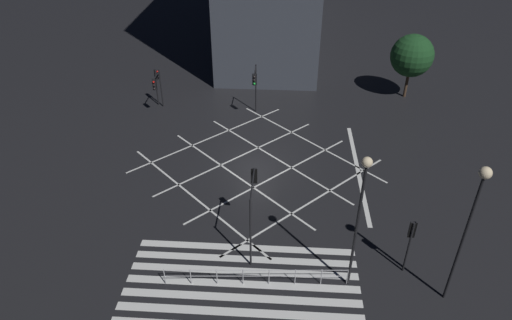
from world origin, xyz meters
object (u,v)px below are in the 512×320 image
Objects in this scene: traffic_light_se_cross at (410,236)px; traffic_light_nw_main at (157,80)px; traffic_light_nw_cross at (157,85)px; traffic_light_median_north at (255,83)px; street_lamp_east at (361,200)px; street_lamp_west at (474,207)px; street_tree_far at (412,56)px; traffic_light_median_south at (253,198)px.

traffic_light_nw_main reaches higher than traffic_light_se_cross.
traffic_light_nw_cross is at bearing -74.06° from traffic_light_nw_main.
traffic_light_median_north reaches higher than traffic_light_se_cross.
traffic_light_nw_cross is 1.45m from traffic_light_nw_main.
traffic_light_median_north is 9.03m from traffic_light_nw_main.
traffic_light_se_cross is (9.20, -17.17, -0.77)m from traffic_light_median_north.
street_lamp_west reaches higher than street_lamp_east.
street_tree_far is (22.23, 4.64, 1.42)m from traffic_light_nw_cross.
traffic_light_nw_main is at bearing -100.84° from traffic_light_median_north.
street_tree_far is (12.88, 20.74, 0.61)m from traffic_light_median_south.
street_lamp_east reaches higher than traffic_light_median_south.
traffic_light_median_south reaches higher than traffic_light_median_north.
traffic_light_median_south is at bearing 80.59° from traffic_light_se_cross.
traffic_light_nw_cross is 1.05× the size of traffic_light_se_cross.
traffic_light_median_south is 1.36× the size of traffic_light_se_cross.
traffic_light_nw_cross is at bearing 135.12° from street_lamp_west.
traffic_light_nw_main is 0.42× the size of street_lamp_west.
traffic_light_median_north is 1.28× the size of traffic_light_nw_main.
traffic_light_median_north is 8.47m from traffic_light_nw_cross.
traffic_light_se_cross is at bearing 21.57° from street_lamp_east.
street_lamp_west reaches higher than traffic_light_nw_main.
traffic_light_median_north is 22.06m from street_lamp_west.
traffic_light_median_south reaches higher than traffic_light_nw_main.
traffic_light_median_south is at bearing -60.86° from traffic_light_nw_main.
traffic_light_median_north is at bearing -10.84° from traffic_light_nw_main.
street_lamp_east is at bearing 111.57° from traffic_light_se_cross.
street_tree_far is at bearing 8.16° from traffic_light_nw_main.
traffic_light_median_south is 1.34× the size of traffic_light_nw_main.
traffic_light_nw_cross is at bearing 127.90° from street_lamp_east.
traffic_light_median_north is 0.55× the size of street_lamp_east.
traffic_light_nw_main is (-18.04, 18.87, 0.04)m from traffic_light_se_cross.
street_tree_far is (2.87, 23.92, -1.93)m from street_lamp_west.
street_lamp_east is 0.99× the size of street_lamp_west.
street_lamp_west is (19.76, -20.67, 3.48)m from traffic_light_nw_main.
street_lamp_east reaches higher than traffic_light_nw_main.
street_tree_far is at bearing -11.72° from traffic_light_se_cross.
street_tree_far reaches higher than traffic_light_nw_main.
traffic_light_median_north is 0.54× the size of street_lamp_west.
traffic_light_se_cross is 4.31m from street_lamp_west.
traffic_light_nw_cross is 22.75m from street_tree_far.
traffic_light_median_north is 19.50m from traffic_light_se_cross.
street_lamp_east reaches higher than street_tree_far.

